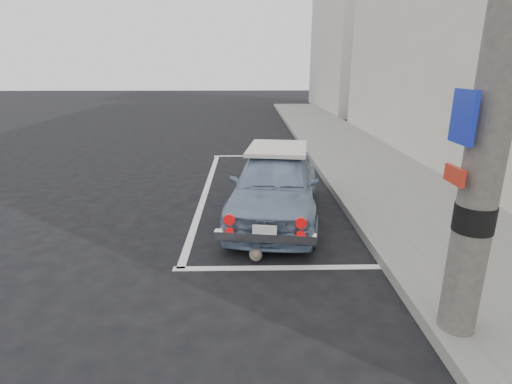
# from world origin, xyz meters

# --- Properties ---
(ground) EXTENTS (80.00, 80.00, 0.00)m
(ground) POSITION_xyz_m (0.00, 0.00, 0.00)
(ground) COLOR black
(ground) RESTS_ON ground
(sidewalk) EXTENTS (2.80, 40.00, 0.15)m
(sidewalk) POSITION_xyz_m (3.20, 2.00, 0.07)
(sidewalk) COLOR slate
(sidewalk) RESTS_ON ground
(building_far) EXTENTS (3.50, 10.00, 8.00)m
(building_far) POSITION_xyz_m (6.35, 20.00, 4.00)
(building_far) COLOR beige
(building_far) RESTS_ON ground
(pline_rear) EXTENTS (3.00, 0.12, 0.01)m
(pline_rear) POSITION_xyz_m (0.50, -0.50, 0.00)
(pline_rear) COLOR silver
(pline_rear) RESTS_ON ground
(pline_front) EXTENTS (3.00, 0.12, 0.01)m
(pline_front) POSITION_xyz_m (0.50, 6.50, 0.00)
(pline_front) COLOR silver
(pline_front) RESTS_ON ground
(pline_side) EXTENTS (0.12, 7.00, 0.01)m
(pline_side) POSITION_xyz_m (-0.90, 3.00, 0.00)
(pline_side) COLOR silver
(pline_side) RESTS_ON ground
(retro_coupe) EXTENTS (1.99, 3.83, 1.24)m
(retro_coupe) POSITION_xyz_m (0.50, 1.44, 0.63)
(retro_coupe) COLOR #758CAA
(retro_coupe) RESTS_ON ground
(cat) EXTENTS (0.21, 0.43, 0.23)m
(cat) POSITION_xyz_m (0.12, -0.27, 0.10)
(cat) COLOR #63564B
(cat) RESTS_ON ground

